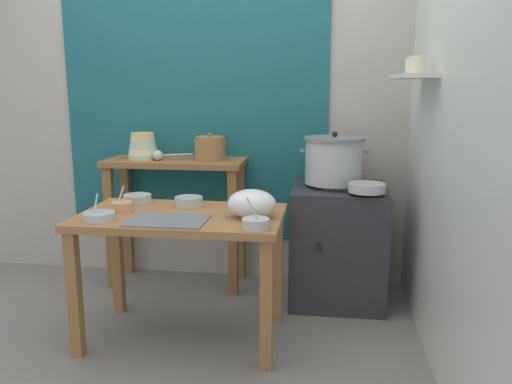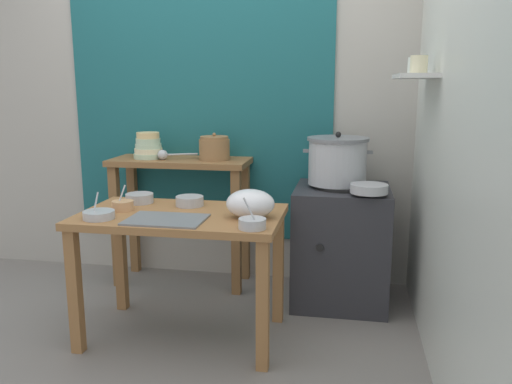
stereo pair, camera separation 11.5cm
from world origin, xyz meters
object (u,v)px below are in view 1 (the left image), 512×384
back_shelf_table (176,191)px  plastic_bag (252,203)px  prep_table (182,233)px  prep_bowl_1 (189,201)px  steamer_pot (334,160)px  wide_pan (367,188)px  bowl_stack_enamel (143,147)px  prep_bowl_4 (99,216)px  ladle (159,155)px  prep_bowl_3 (137,199)px  prep_bowl_0 (122,206)px  clay_pot (210,148)px  stove_block (338,243)px  prep_bowl_2 (256,223)px  serving_tray (167,220)px

back_shelf_table → plastic_bag: size_ratio=3.75×
prep_table → prep_bowl_1: bearing=91.3°
steamer_pot → wide_pan: steamer_pot is taller
bowl_stack_enamel → prep_bowl_4: size_ratio=1.26×
steamer_pot → ladle: bearing=177.7°
prep_bowl_3 → wide_pan: bearing=10.1°
steamer_pot → prep_table: bearing=-140.1°
bowl_stack_enamel → prep_table: bearing=-58.1°
wide_pan → prep_bowl_0: bearing=-162.3°
wide_pan → clay_pot: bearing=160.6°
ladle → prep_bowl_0: bearing=-88.5°
prep_table → stove_block: (0.86, 0.67, -0.23)m
prep_bowl_2 → prep_bowl_3: size_ratio=0.97×
steamer_pot → prep_bowl_1: size_ratio=2.74×
wide_pan → prep_bowl_0: prep_bowl_0 is taller
ladle → prep_table: bearing=-64.1°
back_shelf_table → clay_pot: clay_pot is taller
back_shelf_table → prep_bowl_3: 0.61m
wide_pan → back_shelf_table: bearing=164.2°
back_shelf_table → ladle: bearing=-145.4°
prep_bowl_0 → plastic_bag: bearing=-2.5°
steamer_pot → wide_pan: size_ratio=1.99×
stove_block → prep_bowl_4: size_ratio=4.77×
stove_block → prep_bowl_1: bearing=-150.3°
wide_pan → prep_bowl_4: prep_bowl_4 is taller
serving_tray → prep_bowl_3: size_ratio=2.47×
plastic_bag → prep_table: bearing=175.5°
bowl_stack_enamel → plastic_bag: bowl_stack_enamel is taller
prep_bowl_0 → prep_bowl_3: bearing=84.7°
back_shelf_table → wide_pan: size_ratio=4.35×
wide_pan → steamer_pot: bearing=127.6°
serving_tray → prep_bowl_3: prep_bowl_3 is taller
prep_bowl_1 → prep_bowl_4: 0.53m
clay_pot → ladle: (-0.34, -0.06, -0.04)m
wide_pan → bowl_stack_enamel: bearing=166.8°
clay_pot → serving_tray: bearing=-90.5°
wide_pan → prep_bowl_2: (-0.57, -0.67, -0.06)m
prep_table → bowl_stack_enamel: 1.00m
steamer_pot → prep_bowl_2: steamer_pot is taller
steamer_pot → prep_bowl_3: 1.25m
steamer_pot → prep_bowl_4: (-1.20, -0.88, -0.19)m
bowl_stack_enamel → ladle: bowl_stack_enamel is taller
back_shelf_table → prep_bowl_1: (0.26, -0.62, 0.07)m
back_shelf_table → ladle: ladle is taller
ladle → serving_tray: (0.33, -0.90, -0.21)m
prep_bowl_0 → prep_bowl_1: 0.37m
bowl_stack_enamel → prep_bowl_2: (0.93, -1.03, -0.23)m
prep_bowl_1 → prep_bowl_4: prep_bowl_4 is taller
clay_pot → prep_bowl_4: size_ratio=1.28×
prep_table → wide_pan: 1.12m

